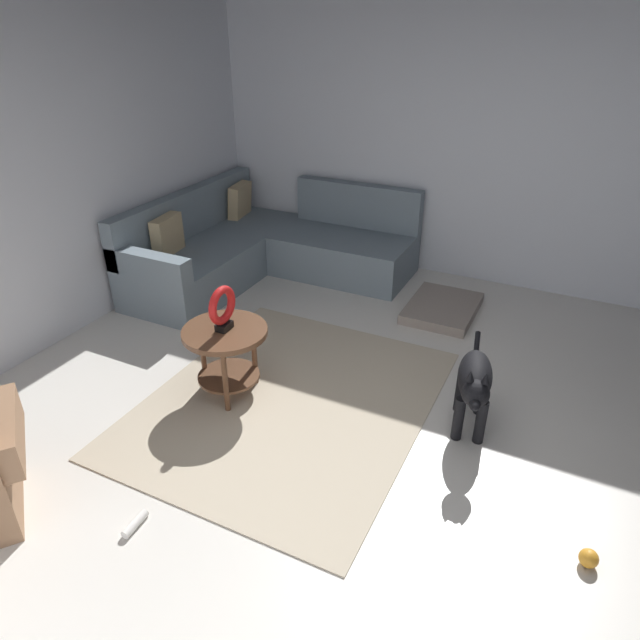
# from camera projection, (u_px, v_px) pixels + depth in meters

# --- Properties ---
(ground_plane) EXTENTS (6.00, 6.00, 0.10)m
(ground_plane) POSITION_uv_depth(u_px,v_px,m) (371.00, 448.00, 3.72)
(ground_plane) COLOR silver
(wall_back) EXTENTS (6.00, 0.12, 2.70)m
(wall_back) POSITION_uv_depth(u_px,v_px,m) (10.00, 185.00, 4.18)
(wall_back) COLOR silver
(wall_back) RESTS_ON ground_plane
(wall_right) EXTENTS (0.12, 6.00, 2.70)m
(wall_right) POSITION_uv_depth(u_px,v_px,m) (492.00, 146.00, 5.35)
(wall_right) COLOR silver
(wall_right) RESTS_ON ground_plane
(area_rug) EXTENTS (2.30, 1.90, 0.01)m
(area_rug) POSITION_uv_depth(u_px,v_px,m) (289.00, 401.00, 4.08)
(area_rug) COLOR #BCAD93
(area_rug) RESTS_ON ground_plane
(sectional_couch) EXTENTS (2.20, 2.25, 0.88)m
(sectional_couch) POSITION_uv_depth(u_px,v_px,m) (263.00, 249.00, 5.89)
(sectional_couch) COLOR slate
(sectional_couch) RESTS_ON ground_plane
(side_table) EXTENTS (0.60, 0.60, 0.54)m
(side_table) POSITION_uv_depth(u_px,v_px,m) (226.00, 344.00, 3.97)
(side_table) COLOR brown
(side_table) RESTS_ON ground_plane
(torus_sculpture) EXTENTS (0.28, 0.08, 0.33)m
(torus_sculpture) POSITION_uv_depth(u_px,v_px,m) (222.00, 307.00, 3.83)
(torus_sculpture) COLOR black
(torus_sculpture) RESTS_ON side_table
(dog_bed_mat) EXTENTS (0.80, 0.60, 0.09)m
(dog_bed_mat) POSITION_uv_depth(u_px,v_px,m) (442.00, 308.00, 5.26)
(dog_bed_mat) COLOR gray
(dog_bed_mat) RESTS_ON ground_plane
(dog) EXTENTS (0.84, 0.32, 0.63)m
(dog) POSITION_uv_depth(u_px,v_px,m) (474.00, 383.00, 3.63)
(dog) COLOR black
(dog) RESTS_ON ground_plane
(dog_toy_ball) EXTENTS (0.10, 0.10, 0.10)m
(dog_toy_ball) POSITION_uv_depth(u_px,v_px,m) (589.00, 558.00, 2.86)
(dog_toy_ball) COLOR orange
(dog_toy_ball) RESTS_ON ground_plane
(dog_toy_rope) EXTENTS (0.18, 0.06, 0.05)m
(dog_toy_rope) POSITION_uv_depth(u_px,v_px,m) (135.00, 523.00, 3.08)
(dog_toy_rope) COLOR silver
(dog_toy_rope) RESTS_ON ground_plane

